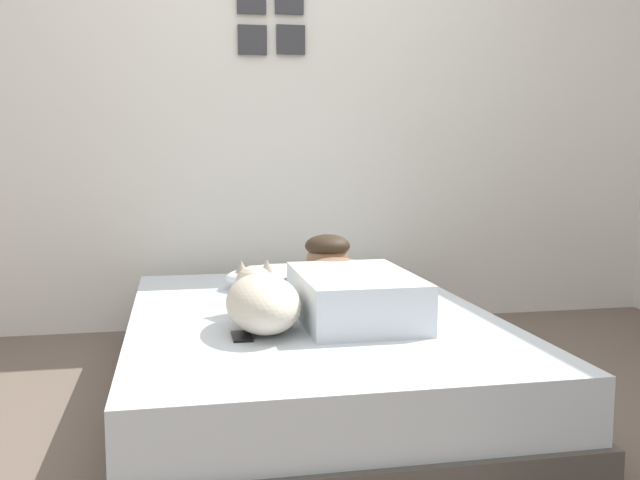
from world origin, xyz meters
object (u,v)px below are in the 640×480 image
(person_lying, at_px, (346,286))
(coffee_cup, at_px, (333,286))
(pillow, at_px, (281,276))
(dog, at_px, (262,301))
(bed, at_px, (311,352))
(cell_phone, at_px, (242,336))

(person_lying, xyz_separation_m, coffee_cup, (0.02, 0.36, -0.07))
(pillow, xyz_separation_m, dog, (-0.18, -0.76, 0.05))
(bed, height_order, coffee_cup, coffee_cup)
(pillow, bearing_deg, cell_phone, -106.86)
(person_lying, height_order, cell_phone, person_lying)
(dog, height_order, coffee_cup, dog)
(bed, bearing_deg, person_lying, -10.96)
(dog, bearing_deg, cell_phone, -127.19)
(pillow, bearing_deg, person_lying, -72.06)
(person_lying, relative_size, coffee_cup, 7.36)
(bed, relative_size, coffee_cup, 16.21)
(coffee_cup, xyz_separation_m, cell_phone, (-0.47, -0.68, -0.03))
(pillow, height_order, coffee_cup, pillow)
(coffee_cup, bearing_deg, pillow, 136.49)
(dog, bearing_deg, coffee_cup, 55.85)
(cell_phone, bearing_deg, coffee_cup, 55.35)
(coffee_cup, bearing_deg, bed, -116.01)
(bed, height_order, dog, dog)
(bed, xyz_separation_m, person_lying, (0.14, -0.03, 0.27))
(coffee_cup, relative_size, cell_phone, 0.89)
(bed, xyz_separation_m, pillow, (-0.04, 0.53, 0.22))
(coffee_cup, bearing_deg, person_lying, -93.77)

